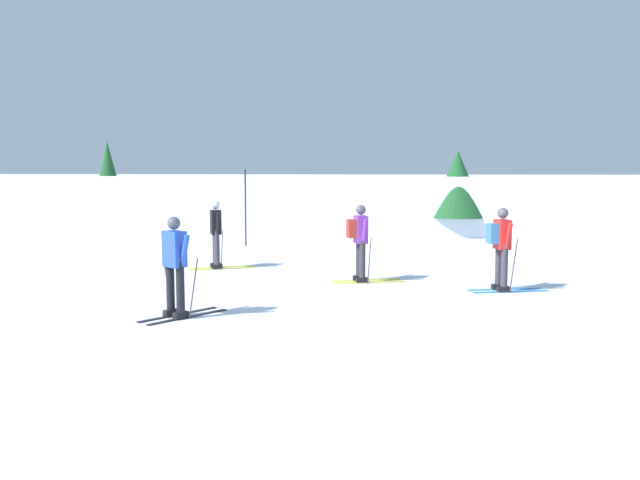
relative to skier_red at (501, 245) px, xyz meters
name	(u,v)px	position (x,y,z in m)	size (l,w,h in m)	color
ground_plane	(381,330)	(-2.36, -3.56, -0.96)	(120.00, 120.00, 0.00)	silver
far_snow_ridge	(388,201)	(-2.36, 14.80, 0.15)	(80.00, 8.66, 2.20)	silver
skier_red	(501,245)	(0.00, 0.00, 0.00)	(1.64, 0.98, 1.71)	#237AC6
skier_purple	(360,239)	(-2.91, 0.80, 0.00)	(1.64, 0.96, 1.71)	gold
skier_black	(216,232)	(-6.58, 2.41, -0.04)	(1.62, 0.97, 1.71)	gold
skier_blue	(175,264)	(-5.81, -3.08, -0.04)	(1.24, 1.51, 1.71)	black
trail_marker_pole	(246,208)	(-6.92, 7.35, 0.28)	(0.05, 0.05, 2.46)	black
conifer_far_left	(457,184)	(0.16, 11.02, 0.97)	(2.08, 2.08, 3.15)	#513823
conifer_far_right	(108,180)	(-13.28, 11.35, 1.10)	(1.44, 1.44, 3.57)	#513823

